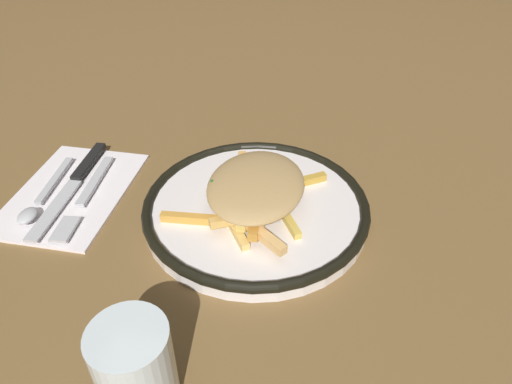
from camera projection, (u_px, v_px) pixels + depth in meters
name	position (u px, v px, depth m)	size (l,w,h in m)	color
ground_plane	(256.00, 216.00, 0.61)	(2.60, 2.60, 0.00)	brown
plate	(256.00, 208.00, 0.60)	(0.29, 0.29, 0.03)	white
fries_heap	(255.00, 189.00, 0.58)	(0.19, 0.18, 0.04)	gold
napkin	(72.00, 191.00, 0.64)	(0.14, 0.21, 0.01)	white
fork	(86.00, 196.00, 0.62)	(0.04, 0.18, 0.01)	silver
knife	(76.00, 179.00, 0.65)	(0.03, 0.21, 0.01)	black
spoon	(40.00, 200.00, 0.61)	(0.04, 0.15, 0.01)	silver
water_glass	(135.00, 368.00, 0.39)	(0.07, 0.07, 0.09)	silver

